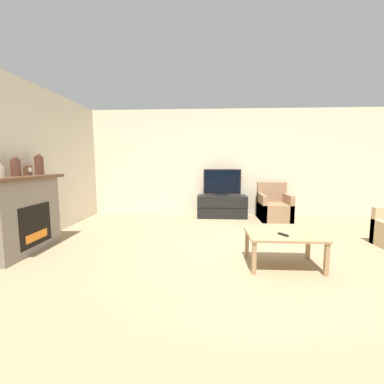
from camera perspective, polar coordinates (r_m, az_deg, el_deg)
ground_plane at (r=4.14m, az=10.13°, el=-12.74°), size 24.00×24.00×0.00m
wall_back at (r=6.69m, az=7.49°, el=6.44°), size 12.00×0.06×2.70m
wall_left at (r=4.89m, az=-34.38°, el=5.28°), size 0.06×12.00×2.70m
fireplace at (r=4.64m, az=-33.36°, el=-4.09°), size 0.49×1.39×1.17m
mantel_vase_centre_left at (r=4.48m, az=-34.56°, el=4.60°), size 0.13×0.13×0.29m
mantel_vase_right at (r=4.90m, az=-30.84°, el=5.21°), size 0.14×0.14×0.34m
mantel_clock at (r=4.68m, az=-32.68°, el=4.04°), size 0.08×0.11×0.15m
tv_stand at (r=6.44m, az=6.64°, el=-3.19°), size 1.21×0.52×0.54m
tv at (r=6.37m, az=6.71°, el=1.94°), size 0.92×0.18×0.65m
armchair at (r=6.43m, az=17.74°, el=-3.34°), size 0.70×0.76×0.88m
coffee_table at (r=3.62m, az=19.71°, el=-9.56°), size 0.94×0.64×0.44m
remote at (r=3.53m, az=19.60°, el=-8.88°), size 0.11×0.15×0.02m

